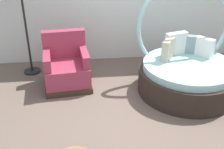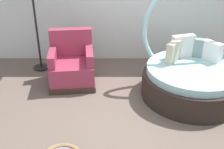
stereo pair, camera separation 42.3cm
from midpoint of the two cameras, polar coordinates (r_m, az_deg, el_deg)
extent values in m
cube|color=#66564C|center=(4.31, 6.61, -8.83)|extent=(8.00, 8.00, 0.02)
cylinder|color=#2D231E|center=(4.94, 18.21, -2.03)|extent=(1.67, 1.67, 0.42)
cylinder|color=#9ED1D6|center=(4.82, 18.67, 0.74)|extent=(1.54, 1.54, 0.12)
torus|color=#9ED1D6|center=(5.02, 18.08, 8.59)|extent=(1.67, 0.08, 1.67)
cube|color=white|center=(5.08, 21.92, 4.37)|extent=(0.30, 0.33, 0.33)
cube|color=gray|center=(5.15, 19.15, 5.13)|extent=(0.34, 0.21, 0.32)
cube|color=white|center=(5.03, 16.49, 5.48)|extent=(0.41, 0.23, 0.40)
cube|color=#BCB293|center=(4.83, 14.81, 4.44)|extent=(0.30, 0.35, 0.35)
cube|color=#38281E|center=(5.16, -5.69, -1.32)|extent=(0.88, 0.88, 0.10)
cube|color=#99334C|center=(5.06, -5.80, 0.86)|extent=(0.83, 0.83, 0.34)
cube|color=#99334C|center=(5.17, -6.07, 6.56)|extent=(0.77, 0.24, 0.50)
cube|color=#99334C|center=(4.95, -9.66, 3.57)|extent=(0.19, 0.69, 0.22)
cube|color=#99334C|center=(4.95, -2.24, 3.94)|extent=(0.19, 0.69, 0.22)
cylinder|color=black|center=(5.84, -12.19, 1.38)|extent=(0.32, 0.32, 0.03)
cylinder|color=black|center=(5.54, -13.00, 8.72)|extent=(0.04, 0.04, 1.55)
camera|label=1|loc=(0.21, -87.17, 1.48)|focal=45.00mm
camera|label=2|loc=(0.21, 92.83, -1.48)|focal=45.00mm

